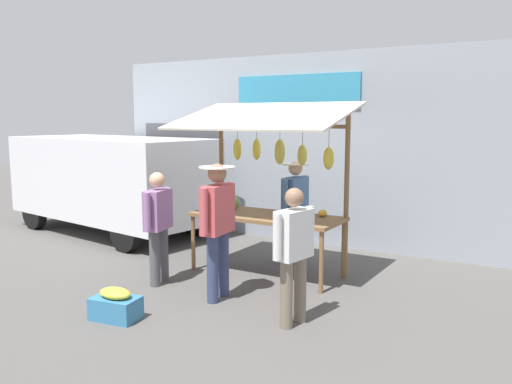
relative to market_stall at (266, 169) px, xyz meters
name	(u,v)px	position (x,y,z in m)	size (l,w,h in m)	color
ground_plane	(266,274)	(-0.02, 0.03, -1.54)	(40.00, 40.00, 0.00)	#514F4C
street_backdrop	(324,150)	(0.05, -2.16, 0.16)	(9.00, 0.30, 3.40)	#8C939E
market_stall	(266,169)	(0.00, 0.00, 0.00)	(2.50, 1.46, 2.50)	brown
vendor_with_sunhat	(295,204)	(-0.11, -0.72, -0.59)	(0.42, 0.69, 1.61)	navy
shopper_in_striped_shirt	(158,221)	(1.03, 1.18, -0.65)	(0.32, 0.66, 1.55)	#4C4C51
shopper_with_ponytail	(218,219)	(-0.04, 1.29, -0.51)	(0.45, 0.72, 1.72)	navy
shopper_in_grey_tee	(294,248)	(-1.22, 1.55, -0.67)	(0.30, 0.66, 1.53)	#726656
parked_van	(106,176)	(4.19, -0.90, -0.42)	(4.61, 2.45, 1.88)	silver
produce_crate_near	(116,305)	(0.58, 2.44, -1.37)	(0.58, 0.41, 0.37)	teal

